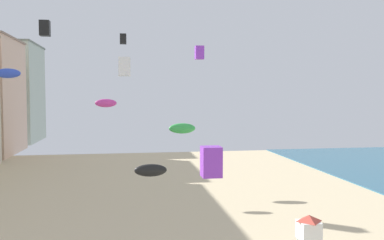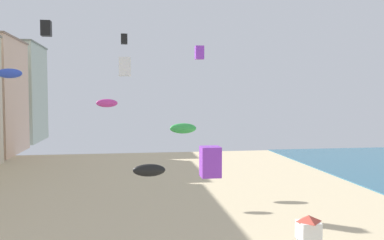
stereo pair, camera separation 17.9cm
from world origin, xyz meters
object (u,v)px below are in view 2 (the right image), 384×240
object	(u,v)px
kite_white_box	(125,67)
kite_purple_box_2	(210,162)
kite_black_box_2	(124,39)
kite_blue_parafoil	(9,73)
kite_black_parafoil	(149,170)
lifeguard_stand	(309,228)
kite_green_parafoil	(183,128)
kite_magenta_parafoil	(107,103)
kite_purple_box	(199,53)
kite_black_box	(46,28)

from	to	relation	value
kite_white_box	kite_purple_box_2	bearing A→B (deg)	-68.71
kite_white_box	kite_black_box_2	xyz separation A→B (m)	(-0.12, 11.08, 3.47)
kite_blue_parafoil	kite_black_box_2	bearing A→B (deg)	-15.79
kite_black_parafoil	kite_white_box	world-z (taller)	kite_white_box
lifeguard_stand	kite_black_parafoil	xyz separation A→B (m)	(-8.84, -3.85, 4.11)
kite_green_parafoil	kite_blue_parafoil	distance (m)	18.92
kite_white_box	kite_green_parafoil	size ratio (longest dim) A/B	0.53
kite_white_box	kite_magenta_parafoil	world-z (taller)	kite_white_box
kite_purple_box	kite_black_box	distance (m)	20.93
kite_black_parafoil	kite_purple_box_2	world-z (taller)	kite_purple_box_2
kite_black_box	kite_black_parafoil	bearing A→B (deg)	-71.09
kite_white_box	kite_black_box_2	world-z (taller)	kite_black_box_2
kite_green_parafoil	kite_black_box_2	xyz separation A→B (m)	(-5.52, 2.41, 8.70)
kite_green_parafoil	kite_white_box	bearing A→B (deg)	-121.95
kite_black_box	kite_black_box_2	world-z (taller)	kite_black_box
kite_black_parafoil	kite_blue_parafoil	xyz separation A→B (m)	(-12.86, 27.82, 5.41)
kite_black_box	kite_purple_box_2	xyz separation A→B (m)	(11.83, -22.72, -9.82)
kite_white_box	kite_black_box	distance (m)	14.88
kite_black_parafoil	kite_white_box	bearing A→B (deg)	94.52
lifeguard_stand	kite_magenta_parafoil	bearing A→B (deg)	128.16
kite_purple_box	kite_green_parafoil	size ratio (longest dim) A/B	0.33
lifeguard_stand	kite_green_parafoil	xyz separation A→B (m)	(-4.49, 18.26, 4.10)
kite_blue_parafoil	kite_black_parafoil	bearing A→B (deg)	-65.19
lifeguard_stand	kite_black_box_2	xyz separation A→B (m)	(-10.02, 20.67, 12.80)
kite_black_box_2	kite_purple_box_2	size ratio (longest dim) A/B	0.66
lifeguard_stand	kite_black_box	xyz separation A→B (m)	(-17.54, 21.55, 13.79)
kite_black_box_2	lifeguard_stand	bearing A→B (deg)	-64.15
kite_purple_box	kite_blue_parafoil	xyz separation A→B (m)	(-16.52, 18.88, -0.43)
kite_purple_box	kite_magenta_parafoil	size ratio (longest dim) A/B	0.43
kite_purple_box	kite_magenta_parafoil	distance (m)	15.05
kite_white_box	kite_blue_parafoil	xyz separation A→B (m)	(-11.80, 14.39, 0.20)
kite_black_box	kite_green_parafoil	world-z (taller)	kite_black_box
kite_magenta_parafoil	kite_purple_box_2	xyz separation A→B (m)	(5.93, -19.43, -2.57)
kite_magenta_parafoil	kite_purple_box_2	distance (m)	20.47
kite_purple_box	kite_blue_parafoil	size ratio (longest dim) A/B	0.33
kite_black_parafoil	kite_purple_box_2	size ratio (longest dim) A/B	0.90
kite_black_box_2	kite_white_box	bearing A→B (deg)	-89.40
lifeguard_stand	kite_white_box	bearing A→B (deg)	141.57
kite_white_box	kite_black_box	xyz separation A→B (m)	(-7.64, 11.96, 4.47)
kite_black_parafoil	kite_black_box_2	xyz separation A→B (m)	(-1.18, 24.52, 8.69)
kite_black_parafoil	kite_white_box	size ratio (longest dim) A/B	1.00
kite_purple_box	kite_purple_box_2	distance (m)	8.67
kite_black_parafoil	kite_purple_box	xyz separation A→B (m)	(3.66, 8.94, 5.84)
kite_blue_parafoil	kite_black_box_2	world-z (taller)	kite_black_box_2
kite_purple_box	kite_magenta_parafoil	bearing A→B (deg)	116.14
kite_green_parafoil	kite_magenta_parafoil	distance (m)	7.55
kite_blue_parafoil	kite_white_box	bearing A→B (deg)	-50.65
kite_purple_box	kite_white_box	bearing A→B (deg)	136.42
kite_purple_box	kite_black_box	world-z (taller)	kite_black_box
kite_black_box	kite_magenta_parafoil	distance (m)	9.91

